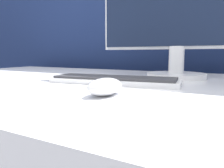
{
  "coord_description": "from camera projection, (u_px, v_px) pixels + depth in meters",
  "views": [
    {
      "loc": [
        0.31,
        -0.69,
        0.84
      ],
      "look_at": [
        0.05,
        -0.21,
        0.76
      ],
      "focal_mm": 35.0,
      "sensor_mm": 36.0,
      "label": 1
    }
  ],
  "objects": [
    {
      "name": "computer_mouse_near",
      "position": [
        105.0,
        87.0,
        0.52
      ],
      "size": [
        0.07,
        0.12,
        0.04
      ],
      "rotation": [
        0.0,
        0.0,
        -0.05
      ],
      "color": "white",
      "rests_on": "desk"
    },
    {
      "name": "partition_panel",
      "position": [
        172.0,
        71.0,
        1.33
      ],
      "size": [
        5.0,
        0.03,
        1.47
      ],
      "color": "navy",
      "rests_on": "ground_plane"
    },
    {
      "name": "monitor",
      "position": [
        179.0,
        9.0,
        0.86
      ],
      "size": [
        0.67,
        0.24,
        0.51
      ],
      "color": "white",
      "rests_on": "desk"
    },
    {
      "name": "keyboard",
      "position": [
        114.0,
        80.0,
        0.72
      ],
      "size": [
        0.44,
        0.18,
        0.02
      ],
      "rotation": [
        0.0,
        0.0,
        0.14
      ],
      "color": "white",
      "rests_on": "desk"
    }
  ]
}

